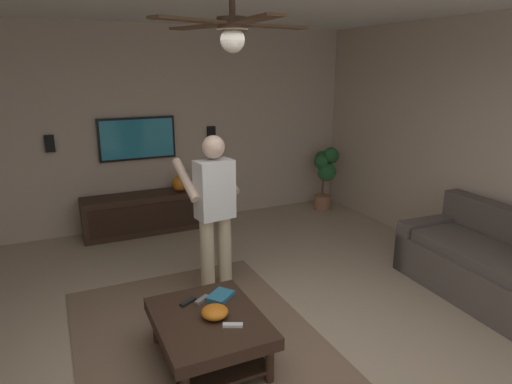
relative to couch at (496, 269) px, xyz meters
name	(u,v)px	position (x,y,z in m)	size (l,w,h in m)	color
ground_plane	(263,378)	(-0.10, 2.63, -0.32)	(9.03, 9.03, 0.00)	tan
wall_back_tv	(146,129)	(3.71, 2.63, 1.10)	(0.10, 6.46, 2.83)	#BCA893
area_rug	(202,346)	(0.46, 2.92, -0.31)	(2.85, 1.99, 0.01)	#7A604C
couch	(496,269)	(0.00, 0.00, 0.00)	(1.94, 0.95, 0.87)	#564C47
coffee_table	(209,328)	(0.26, 2.92, -0.02)	(1.00, 0.80, 0.40)	#332116
media_console	(146,213)	(3.38, 2.77, -0.04)	(0.45, 1.70, 0.55)	#332116
tv	(137,139)	(3.62, 2.77, 0.98)	(0.05, 1.05, 0.59)	black
person_standing	(214,206)	(1.31, 2.48, 0.61)	(0.59, 0.59, 1.64)	#C6B793
potted_plant_tall	(325,170)	(3.19, -0.08, 0.33)	(0.43, 0.40, 1.02)	#9E6B4C
bowl	(215,312)	(0.22, 2.88, 0.13)	(0.21, 0.21, 0.09)	orange
remote_white	(233,325)	(0.05, 2.80, 0.09)	(0.15, 0.04, 0.02)	white
remote_black	(188,302)	(0.52, 3.01, 0.09)	(0.15, 0.04, 0.02)	black
remote_grey	(202,300)	(0.51, 2.89, 0.09)	(0.15, 0.04, 0.02)	slate
book	(220,296)	(0.49, 2.74, 0.10)	(0.22, 0.16, 0.04)	teal
vase_round	(180,184)	(3.34, 2.28, 0.34)	(0.22, 0.22, 0.22)	orange
wall_speaker_left	(211,134)	(3.63, 1.68, 0.97)	(0.06, 0.12, 0.22)	black
wall_speaker_right	(50,144)	(3.63, 3.89, 0.98)	(0.06, 0.12, 0.22)	black
ceiling_fan	(232,28)	(0.13, 2.75, 2.18)	(1.18, 1.18, 0.46)	#4C3828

